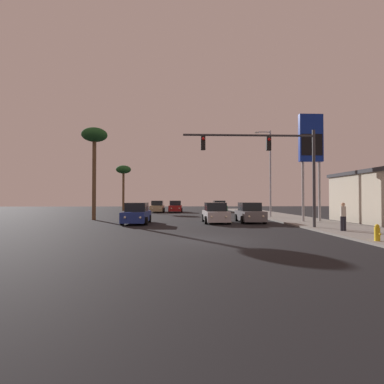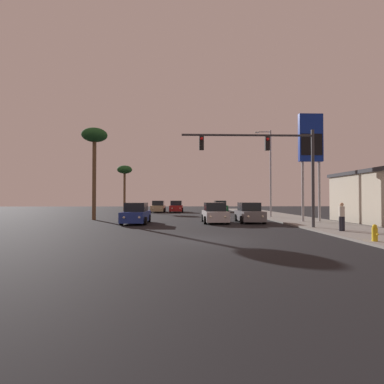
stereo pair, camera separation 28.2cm
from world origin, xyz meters
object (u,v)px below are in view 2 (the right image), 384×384
Objects in this scene: car_grey at (249,213)px; palm_tree_far at (125,172)px; car_green at (220,207)px; fire_hydrant at (375,233)px; traffic_light_mast at (274,157)px; palm_tree_near at (94,140)px; car_silver at (215,214)px; street_lamp at (269,169)px; car_blue at (136,214)px; gas_station_sign at (311,144)px; car_red at (176,207)px; car_tan at (158,207)px; pedestrian_on_sidewalk at (342,215)px.

palm_tree_far is at bearing -57.67° from car_grey.
car_green is 5.68× the size of fire_hydrant.
palm_tree_near reaches higher than traffic_light_mast.
traffic_light_mast is 11.63× the size of fire_hydrant.
car_silver is at bearing -63.20° from palm_tree_far.
car_grey and car_green have the same top height.
palm_tree_far is (-0.96, 20.00, -1.24)m from palm_tree_near.
traffic_light_mast is 0.98× the size of street_lamp.
car_green is at bearing 103.56° from street_lamp.
palm_tree_far is (-12.01, 23.79, 5.58)m from car_silver.
car_blue is 15.62m from gas_station_sign.
car_grey is 6.90m from traffic_light_mast.
car_grey is 0.59× the size of palm_tree_far.
car_tan is at bearing 7.00° from car_red.
car_silver is at bearing -136.89° from street_lamp.
pedestrian_on_sidewalk is at bearing -59.11° from palm_tree_far.
traffic_light_mast reaches higher than car_green.
car_blue is 25.62m from palm_tree_far.
gas_station_sign is (5.09, -0.54, 5.86)m from car_grey.
car_silver is at bearing 109.19° from car_tan.
car_tan is 5.70× the size of fire_hydrant.
car_red is 1.01× the size of car_grey.
car_grey is at bearing 103.77° from fire_hydrant.
car_blue is 5.71× the size of fire_hydrant.
car_red is 0.50× the size of palm_tree_near.
car_red is at bearing -71.35° from car_grey.
car_grey is 0.49× the size of palm_tree_near.
car_grey is at bearing -172.35° from car_blue.
car_blue is 11.57m from traffic_light_mast.
street_lamp is at bearing -44.14° from palm_tree_far.
palm_tree_far is (-5.80, 4.59, 5.58)m from car_tan.
traffic_light_mast reaches higher than pedestrian_on_sidewalk.
palm_tree_near is (-16.96, 15.47, 7.09)m from fire_hydrant.
car_blue is 6.45m from car_silver.
car_blue is 0.50× the size of palm_tree_near.
car_green is at bearing -112.58° from car_blue.
car_tan is 0.48× the size of gas_station_sign.
car_silver is 0.59× the size of palm_tree_far.
fire_hydrant is at bearing -100.61° from pedestrian_on_sidewalk.
car_tan is at bearing -64.29° from car_grey.
palm_tree_near is at bearing 48.50° from car_green.
car_green is 22.45m from palm_tree_near.
car_grey is 1.00× the size of car_tan.
street_lamp is at bearing 105.33° from gas_station_sign.
car_green is 0.49× the size of traffic_light_mast.
street_lamp reaches higher than traffic_light_mast.
traffic_light_mast reaches higher than car_blue.
palm_tree_far is at bearing 116.81° from fire_hydrant.
car_red is 1.01× the size of car_green.
car_red and car_tan have the same top height.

